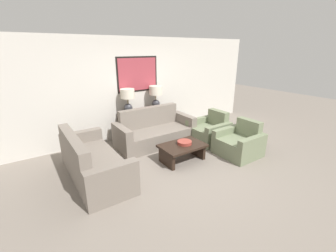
{
  "coord_description": "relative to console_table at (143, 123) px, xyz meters",
  "views": [
    {
      "loc": [
        -2.76,
        -3.25,
        2.35
      ],
      "look_at": [
        0.0,
        0.82,
        0.65
      ],
      "focal_mm": 24.0,
      "sensor_mm": 36.0,
      "label": 1
    }
  ],
  "objects": [
    {
      "name": "table_lamp_left",
      "position": [
        -0.42,
        0.0,
        0.78
      ],
      "size": [
        0.36,
        0.36,
        0.63
      ],
      "color": "#333338",
      "rests_on": "console_table"
    },
    {
      "name": "back_wall",
      "position": [
        0.0,
        0.28,
        0.96
      ],
      "size": [
        8.01,
        0.12,
        2.65
      ],
      "color": "beige",
      "rests_on": "ground_plane"
    },
    {
      "name": "console_table",
      "position": [
        0.0,
        0.0,
        0.0
      ],
      "size": [
        1.34,
        0.39,
        0.75
      ],
      "color": "#332319",
      "rests_on": "ground_plane"
    },
    {
      "name": "armchair_near_camera",
      "position": [
        1.29,
        -2.26,
        -0.1
      ],
      "size": [
        0.86,
        0.89,
        0.79
      ],
      "color": "#707A5B",
      "rests_on": "ground_plane"
    },
    {
      "name": "couch_by_back_wall",
      "position": [
        0.0,
        -0.62,
        -0.07
      ],
      "size": [
        2.01,
        0.87,
        0.91
      ],
      "color": "slate",
      "rests_on": "ground_plane"
    },
    {
      "name": "couch_by_side",
      "position": [
        -1.82,
        -1.36,
        -0.07
      ],
      "size": [
        0.87,
        2.01,
        0.91
      ],
      "color": "slate",
      "rests_on": "ground_plane"
    },
    {
      "name": "coffee_table",
      "position": [
        0.01,
        -1.77,
        -0.11
      ],
      "size": [
        0.96,
        0.65,
        0.38
      ],
      "color": "black",
      "rests_on": "ground_plane"
    },
    {
      "name": "decorative_bowl",
      "position": [
        0.08,
        -1.76,
        0.03
      ],
      "size": [
        0.32,
        0.32,
        0.07
      ],
      "color": "#93382D",
      "rests_on": "coffee_table"
    },
    {
      "name": "armchair_near_back_wall",
      "position": [
        1.29,
        -1.28,
        -0.1
      ],
      "size": [
        0.86,
        0.89,
        0.79
      ],
      "color": "#707A5B",
      "rests_on": "ground_plane"
    },
    {
      "name": "ground_plane",
      "position": [
        0.0,
        -2.04,
        -0.38
      ],
      "size": [
        20.0,
        20.0,
        0.0
      ],
      "primitive_type": "plane",
      "color": "slate"
    },
    {
      "name": "table_lamp_right",
      "position": [
        0.42,
        0.0,
        0.78
      ],
      "size": [
        0.36,
        0.36,
        0.63
      ],
      "color": "#333338",
      "rests_on": "console_table"
    }
  ]
}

